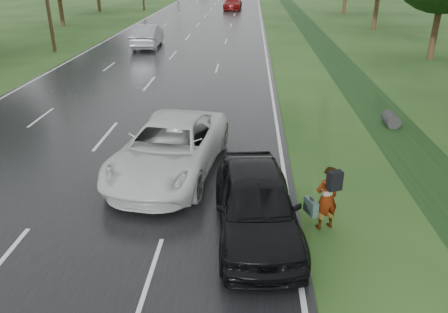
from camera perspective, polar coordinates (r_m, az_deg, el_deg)
road at (r=53.26m, az=-2.78°, el=17.45°), size 14.00×180.00×0.04m
edge_stripe_east at (r=52.98m, az=4.85°, el=17.39°), size 0.12×180.00×0.01m
edge_stripe_west at (r=54.37m, az=-10.21°, el=17.28°), size 0.12×180.00×0.01m
center_line at (r=53.25m, az=-2.78°, el=17.48°), size 0.12×180.00×0.01m
drainage_ditch at (r=27.68m, az=15.93°, el=10.24°), size 2.20×120.00×0.56m
pedestrian at (r=11.26m, az=13.20°, el=-5.21°), size 0.92×0.71×1.73m
white_pickup at (r=13.93m, az=-7.04°, el=1.14°), size 3.63×6.43×1.70m
dark_sedan at (r=10.77m, az=4.23°, el=-6.13°), size 2.44×5.07×1.67m
silver_sedan at (r=35.96m, az=-9.98°, el=15.27°), size 2.09×5.35×1.74m
far_car_red at (r=64.21m, az=1.15°, el=19.40°), size 2.57×5.84×1.67m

